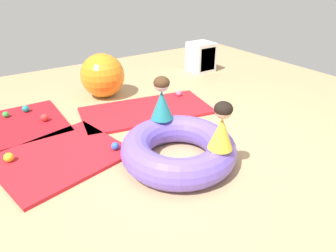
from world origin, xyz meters
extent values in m
plane|color=tan|center=(0.00, 0.00, 0.00)|extent=(8.00, 8.00, 0.00)
cube|color=red|center=(-1.16, 0.60, 0.02)|extent=(1.46, 1.32, 0.04)
cube|color=red|center=(0.21, 1.12, 0.02)|extent=(1.93, 1.20, 0.04)
torus|color=#7056D1|center=(-0.13, -0.15, 0.16)|extent=(1.21, 1.21, 0.31)
cone|color=yellow|center=(0.07, -0.55, 0.47)|extent=(0.34, 0.34, 0.32)
sphere|color=#DBAD89|center=(0.07, -0.55, 0.70)|extent=(0.16, 0.16, 0.16)
ellipsoid|color=black|center=(0.07, -0.55, 0.72)|extent=(0.17, 0.17, 0.13)
cone|color=teal|center=(-0.05, 0.29, 0.48)|extent=(0.26, 0.26, 0.33)
sphere|color=beige|center=(-0.05, 0.29, 0.72)|extent=(0.17, 0.17, 0.17)
ellipsoid|color=#472D19|center=(-0.05, 0.29, 0.74)|extent=(0.18, 0.18, 0.14)
sphere|color=green|center=(-1.51, 1.94, 0.08)|extent=(0.08, 0.08, 0.08)
sphere|color=teal|center=(-1.25, 1.97, 0.09)|extent=(0.10, 0.10, 0.10)
sphere|color=blue|center=(-0.61, 0.38, 0.08)|extent=(0.09, 0.09, 0.09)
sphere|color=pink|center=(0.88, 1.28, 0.08)|extent=(0.09, 0.09, 0.09)
sphere|color=yellow|center=(-1.63, 0.77, 0.09)|extent=(0.10, 0.10, 0.10)
sphere|color=red|center=(-1.09, 1.53, 0.09)|extent=(0.10, 0.10, 0.10)
sphere|color=orange|center=(-0.06, 2.03, 0.34)|extent=(0.68, 0.68, 0.68)
cube|color=silver|center=(2.07, 2.22, 0.28)|extent=(0.44, 0.44, 0.56)
cube|color=#2D2D33|center=(2.07, 2.10, 0.28)|extent=(0.34, 0.20, 0.44)
camera|label=1|loc=(-1.68, -2.33, 1.84)|focal=32.29mm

